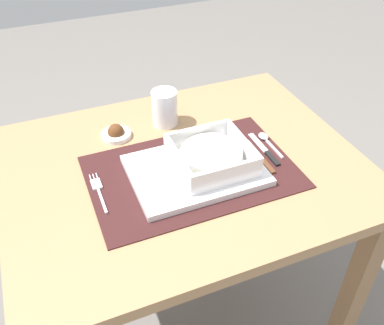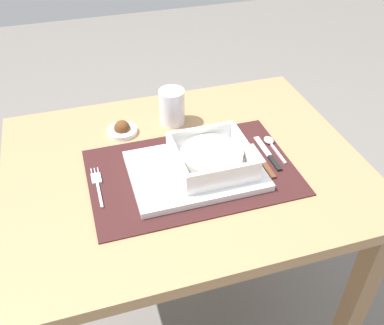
{
  "view_description": "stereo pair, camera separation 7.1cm",
  "coord_description": "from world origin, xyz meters",
  "px_view_note": "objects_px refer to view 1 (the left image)",
  "views": [
    {
      "loc": [
        -0.29,
        -0.76,
        1.36
      ],
      "look_at": [
        0.01,
        -0.04,
        0.73
      ],
      "focal_mm": 40.48,
      "sensor_mm": 36.0,
      "label": 1
    },
    {
      "loc": [
        -0.22,
        -0.78,
        1.36
      ],
      "look_at": [
        0.01,
        -0.04,
        0.73
      ],
      "focal_mm": 40.48,
      "sensor_mm": 36.0,
      "label": 2
    }
  ],
  "objects_px": {
    "butter_knife": "(265,151)",
    "drinking_glass": "(165,110)",
    "dining_table": "(184,198)",
    "fork": "(98,189)",
    "spoon": "(266,139)",
    "condiment_saucer": "(116,133)",
    "porridge_bowl": "(211,157)",
    "bread_knife": "(261,159)"
  },
  "relations": [
    {
      "from": "butter_knife",
      "to": "drinking_glass",
      "type": "distance_m",
      "value": 0.29
    },
    {
      "from": "dining_table",
      "to": "fork",
      "type": "relative_size",
      "value": 6.24
    },
    {
      "from": "spoon",
      "to": "drinking_glass",
      "type": "distance_m",
      "value": 0.28
    },
    {
      "from": "dining_table",
      "to": "condiment_saucer",
      "type": "relative_size",
      "value": 10.93
    },
    {
      "from": "spoon",
      "to": "drinking_glass",
      "type": "relative_size",
      "value": 1.14
    },
    {
      "from": "porridge_bowl",
      "to": "drinking_glass",
      "type": "xyz_separation_m",
      "value": [
        -0.03,
        0.23,
        0.0
      ]
    },
    {
      "from": "fork",
      "to": "drinking_glass",
      "type": "xyz_separation_m",
      "value": [
        0.23,
        0.2,
        0.04
      ]
    },
    {
      "from": "butter_knife",
      "to": "bread_knife",
      "type": "distance_m",
      "value": 0.03
    },
    {
      "from": "drinking_glass",
      "to": "fork",
      "type": "bearing_deg",
      "value": -138.73
    },
    {
      "from": "dining_table",
      "to": "condiment_saucer",
      "type": "distance_m",
      "value": 0.24
    },
    {
      "from": "dining_table",
      "to": "condiment_saucer",
      "type": "bearing_deg",
      "value": 125.11
    },
    {
      "from": "spoon",
      "to": "butter_knife",
      "type": "xyz_separation_m",
      "value": [
        -0.02,
        -0.04,
        -0.0
      ]
    },
    {
      "from": "spoon",
      "to": "butter_knife",
      "type": "relative_size",
      "value": 0.78
    },
    {
      "from": "spoon",
      "to": "butter_knife",
      "type": "distance_m",
      "value": 0.05
    },
    {
      "from": "condiment_saucer",
      "to": "fork",
      "type": "bearing_deg",
      "value": -115.46
    },
    {
      "from": "fork",
      "to": "condiment_saucer",
      "type": "distance_m",
      "value": 0.21
    },
    {
      "from": "bread_knife",
      "to": "condiment_saucer",
      "type": "xyz_separation_m",
      "value": [
        -0.3,
        0.23,
        0.0
      ]
    },
    {
      "from": "fork",
      "to": "condiment_saucer",
      "type": "xyz_separation_m",
      "value": [
        0.09,
        0.19,
        0.01
      ]
    },
    {
      "from": "spoon",
      "to": "porridge_bowl",
      "type": "bearing_deg",
      "value": -161.97
    },
    {
      "from": "dining_table",
      "to": "porridge_bowl",
      "type": "bearing_deg",
      "value": -42.58
    },
    {
      "from": "porridge_bowl",
      "to": "bread_knife",
      "type": "relative_size",
      "value": 1.26
    },
    {
      "from": "dining_table",
      "to": "porridge_bowl",
      "type": "distance_m",
      "value": 0.17
    },
    {
      "from": "fork",
      "to": "spoon",
      "type": "height_order",
      "value": "spoon"
    },
    {
      "from": "dining_table",
      "to": "spoon",
      "type": "relative_size",
      "value": 7.69
    },
    {
      "from": "dining_table",
      "to": "fork",
      "type": "xyz_separation_m",
      "value": [
        -0.21,
        -0.02,
        0.12
      ]
    },
    {
      "from": "spoon",
      "to": "condiment_saucer",
      "type": "relative_size",
      "value": 1.42
    },
    {
      "from": "spoon",
      "to": "bread_knife",
      "type": "height_order",
      "value": "spoon"
    },
    {
      "from": "spoon",
      "to": "drinking_glass",
      "type": "height_order",
      "value": "drinking_glass"
    },
    {
      "from": "porridge_bowl",
      "to": "condiment_saucer",
      "type": "xyz_separation_m",
      "value": [
        -0.17,
        0.22,
        -0.03
      ]
    },
    {
      "from": "bread_knife",
      "to": "drinking_glass",
      "type": "bearing_deg",
      "value": 127.54
    },
    {
      "from": "porridge_bowl",
      "to": "spoon",
      "type": "relative_size",
      "value": 1.55
    },
    {
      "from": "fork",
      "to": "porridge_bowl",
      "type": "bearing_deg",
      "value": -4.19
    },
    {
      "from": "condiment_saucer",
      "to": "dining_table",
      "type": "bearing_deg",
      "value": -54.89
    },
    {
      "from": "dining_table",
      "to": "spoon",
      "type": "xyz_separation_m",
      "value": [
        0.23,
        0.01,
        0.12
      ]
    },
    {
      "from": "drinking_glass",
      "to": "porridge_bowl",
      "type": "bearing_deg",
      "value": -82.01
    },
    {
      "from": "fork",
      "to": "butter_knife",
      "type": "relative_size",
      "value": 0.96
    },
    {
      "from": "drinking_glass",
      "to": "condiment_saucer",
      "type": "height_order",
      "value": "drinking_glass"
    },
    {
      "from": "porridge_bowl",
      "to": "spoon",
      "type": "xyz_separation_m",
      "value": [
        0.18,
        0.05,
        -0.03
      ]
    },
    {
      "from": "bread_knife",
      "to": "drinking_glass",
      "type": "distance_m",
      "value": 0.29
    },
    {
      "from": "fork",
      "to": "bread_knife",
      "type": "bearing_deg",
      "value": -4.02
    },
    {
      "from": "dining_table",
      "to": "spoon",
      "type": "bearing_deg",
      "value": 1.56
    },
    {
      "from": "butter_knife",
      "to": "condiment_saucer",
      "type": "relative_size",
      "value": 1.82
    }
  ]
}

